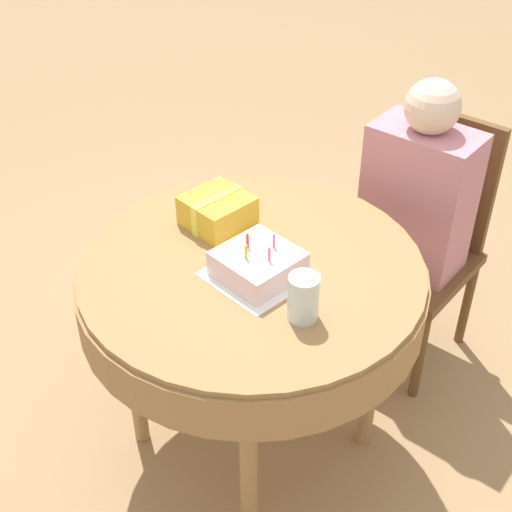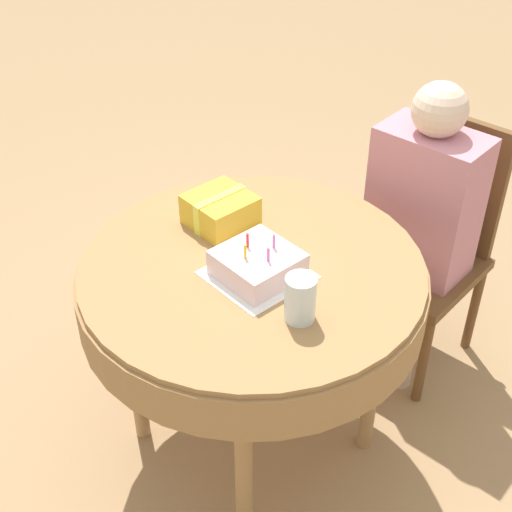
{
  "view_description": "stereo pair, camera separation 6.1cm",
  "coord_description": "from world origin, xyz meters",
  "px_view_note": "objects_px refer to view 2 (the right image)",
  "views": [
    {
      "loc": [
        1.17,
        -1.11,
        2.01
      ],
      "look_at": [
        0.02,
        -0.01,
        0.81
      ],
      "focal_mm": 50.0,
      "sensor_mm": 36.0,
      "label": 1
    },
    {
      "loc": [
        1.21,
        -1.06,
        2.01
      ],
      "look_at": [
        0.02,
        -0.01,
        0.81
      ],
      "focal_mm": 50.0,
      "sensor_mm": 36.0,
      "label": 2
    }
  ],
  "objects_px": {
    "birthday_cake": "(258,264)",
    "drinking_glass": "(300,299)",
    "chair": "(428,240)",
    "gift_box": "(220,210)",
    "person": "(420,211)"
  },
  "relations": [
    {
      "from": "person",
      "to": "birthday_cake",
      "type": "distance_m",
      "value": 0.75
    },
    {
      "from": "person",
      "to": "gift_box",
      "type": "bearing_deg",
      "value": -119.66
    },
    {
      "from": "drinking_glass",
      "to": "birthday_cake",
      "type": "bearing_deg",
      "value": 169.58
    },
    {
      "from": "drinking_glass",
      "to": "gift_box",
      "type": "height_order",
      "value": "drinking_glass"
    },
    {
      "from": "person",
      "to": "drinking_glass",
      "type": "xyz_separation_m",
      "value": [
        0.2,
        -0.78,
        0.17
      ]
    },
    {
      "from": "person",
      "to": "gift_box",
      "type": "height_order",
      "value": "person"
    },
    {
      "from": "birthday_cake",
      "to": "gift_box",
      "type": "bearing_deg",
      "value": 162.26
    },
    {
      "from": "chair",
      "to": "birthday_cake",
      "type": "height_order",
      "value": "chair"
    },
    {
      "from": "chair",
      "to": "person",
      "type": "distance_m",
      "value": 0.2
    },
    {
      "from": "drinking_glass",
      "to": "chair",
      "type": "bearing_deg",
      "value": 103.41
    },
    {
      "from": "chair",
      "to": "birthday_cake",
      "type": "bearing_deg",
      "value": -96.65
    },
    {
      "from": "birthday_cake",
      "to": "drinking_glass",
      "type": "relative_size",
      "value": 1.56
    },
    {
      "from": "birthday_cake",
      "to": "drinking_glass",
      "type": "bearing_deg",
      "value": -10.42
    },
    {
      "from": "birthday_cake",
      "to": "gift_box",
      "type": "xyz_separation_m",
      "value": [
        -0.27,
        0.09,
        0.01
      ]
    },
    {
      "from": "person",
      "to": "chair",
      "type": "bearing_deg",
      "value": 90.0
    }
  ]
}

